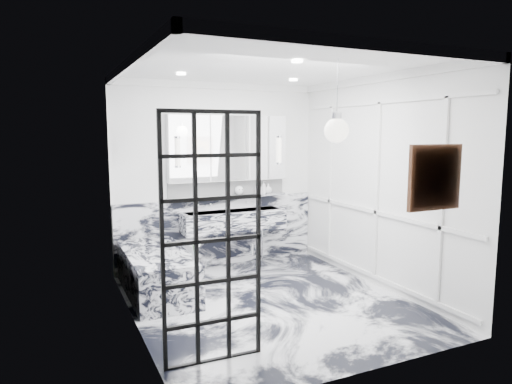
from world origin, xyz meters
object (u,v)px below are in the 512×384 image
mirror_cabinet (229,148)px  bathtub (157,273)px  trough_sink (233,220)px  crittall_door (212,241)px

mirror_cabinet → bathtub: bearing=-147.9°
mirror_cabinet → trough_sink: bearing=-90.0°
trough_sink → mirror_cabinet: 1.10m
trough_sink → bathtub: (-1.33, -0.66, -0.45)m
bathtub → crittall_door: bearing=-87.8°
crittall_door → trough_sink: bearing=66.3°
crittall_door → trough_sink: 2.93m
crittall_door → mirror_cabinet: (1.25, 2.79, 0.70)m
crittall_door → bathtub: size_ratio=1.36×
bathtub → trough_sink: bearing=26.5°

